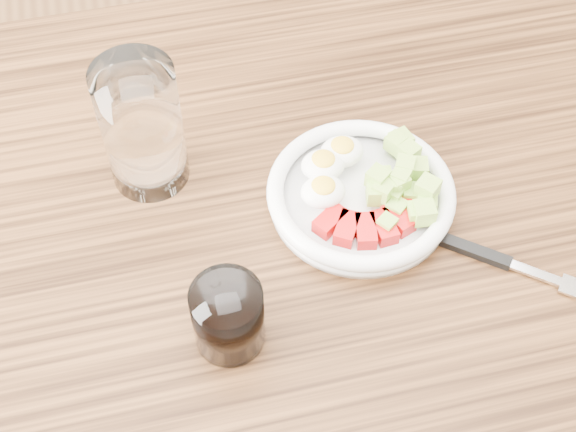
% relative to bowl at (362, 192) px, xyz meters
% --- Properties ---
extents(dining_table, '(1.50, 0.90, 0.77)m').
position_rel_bowl_xyz_m(dining_table, '(-0.08, -0.03, -0.12)').
color(dining_table, brown).
rests_on(dining_table, ground).
extents(bowl, '(0.22, 0.22, 0.05)m').
position_rel_bowl_xyz_m(bowl, '(0.00, 0.00, 0.00)').
color(bowl, white).
rests_on(bowl, dining_table).
extents(fork, '(0.18, 0.15, 0.01)m').
position_rel_bowl_xyz_m(fork, '(0.12, -0.11, -0.02)').
color(fork, black).
rests_on(fork, dining_table).
extents(water_glass, '(0.09, 0.09, 0.16)m').
position_rel_bowl_xyz_m(water_glass, '(-0.23, 0.10, 0.06)').
color(water_glass, white).
rests_on(water_glass, dining_table).
extents(coffee_glass, '(0.07, 0.07, 0.08)m').
position_rel_bowl_xyz_m(coffee_glass, '(-0.18, -0.14, 0.02)').
color(coffee_glass, white).
rests_on(coffee_glass, dining_table).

